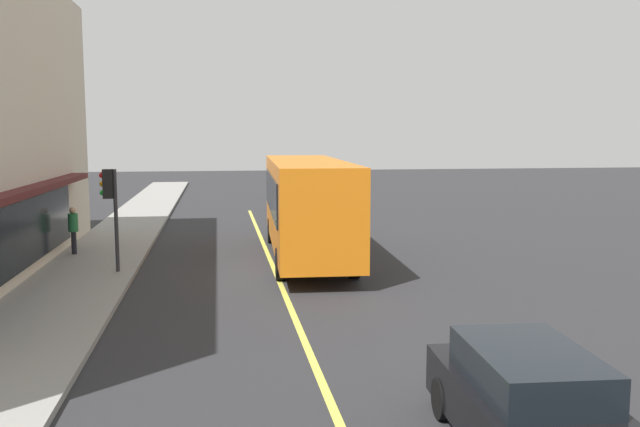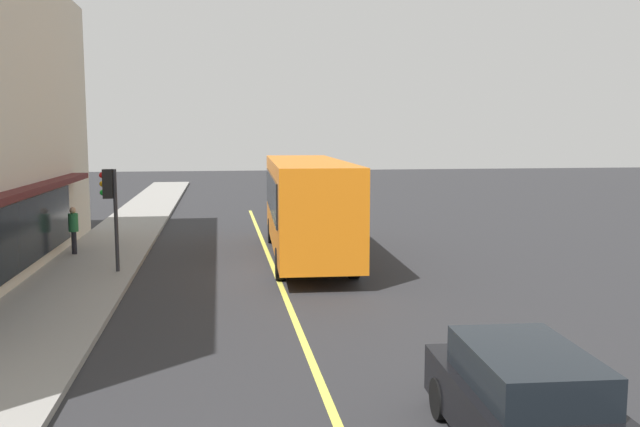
% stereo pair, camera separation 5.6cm
% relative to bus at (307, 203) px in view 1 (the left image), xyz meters
% --- Properties ---
extents(ground, '(120.00, 120.00, 0.00)m').
position_rel_bus_xyz_m(ground, '(-2.92, 1.34, -1.99)').
color(ground, '#28282B').
extents(sidewalk, '(80.00, 3.07, 0.15)m').
position_rel_bus_xyz_m(sidewalk, '(-2.92, 7.27, -1.91)').
color(sidewalk, gray).
rests_on(sidewalk, ground).
extents(lane_centre_stripe, '(36.00, 0.16, 0.01)m').
position_rel_bus_xyz_m(lane_centre_stripe, '(-2.92, 1.34, -1.98)').
color(lane_centre_stripe, '#D8D14C').
rests_on(lane_centre_stripe, ground).
extents(bus, '(11.22, 2.97, 3.50)m').
position_rel_bus_xyz_m(bus, '(0.00, 0.00, 0.00)').
color(bus, orange).
rests_on(bus, ground).
extents(traffic_light, '(0.30, 0.52, 3.20)m').
position_rel_bus_xyz_m(traffic_light, '(-2.14, 6.43, 0.55)').
color(traffic_light, '#2D2D33').
rests_on(traffic_light, sidewalk).
extents(car_black, '(4.39, 2.05, 1.52)m').
position_rel_bus_xyz_m(car_black, '(-15.21, -1.04, -1.24)').
color(car_black, black).
rests_on(car_black, ground).
extents(pedestrian_by_curb, '(0.34, 0.34, 1.69)m').
position_rel_bus_xyz_m(pedestrian_by_curb, '(1.18, 8.25, -0.82)').
color(pedestrian_by_curb, black).
rests_on(pedestrian_by_curb, sidewalk).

